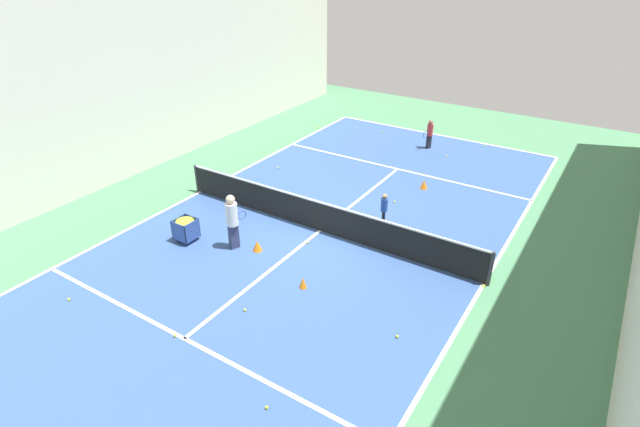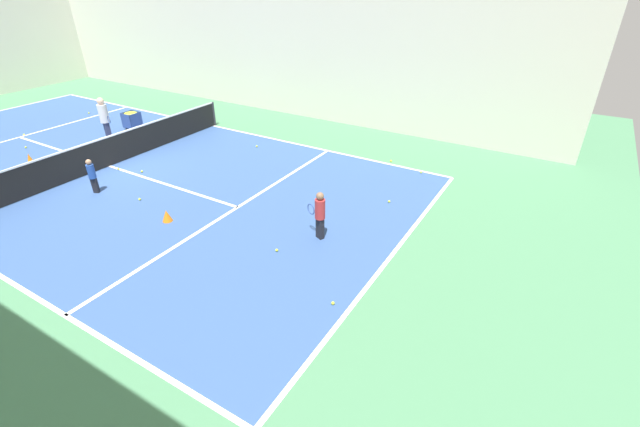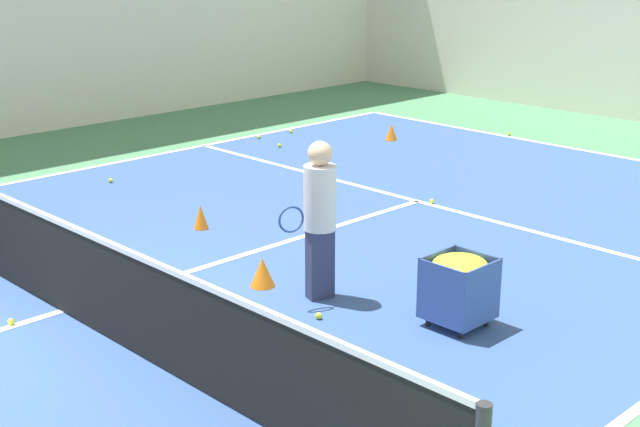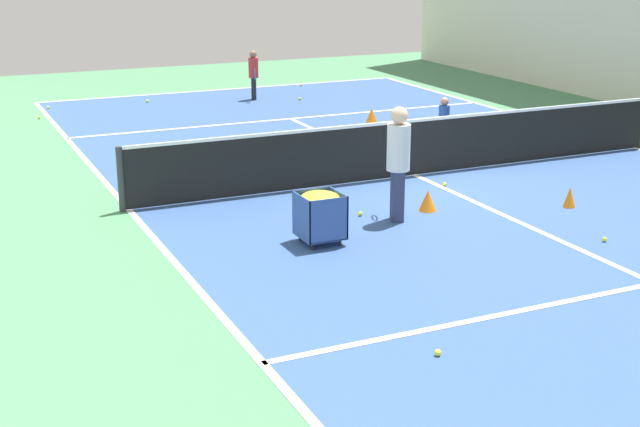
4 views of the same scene
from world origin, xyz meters
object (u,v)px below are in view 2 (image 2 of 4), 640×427
(tennis_net, at_px, (106,152))
(player_near_baseline, at_px, (320,212))
(ball_cart, at_px, (131,117))
(child_midcourt, at_px, (92,174))
(coach_at_net, at_px, (104,117))
(training_cone_1, at_px, (29,158))
(training_cone_0, at_px, (98,143))

(tennis_net, distance_m, player_near_baseline, 8.45)
(player_near_baseline, xyz_separation_m, ball_cart, (3.19, 11.04, -0.21))
(tennis_net, xyz_separation_m, child_midcourt, (-1.45, -1.42, 0.09))
(coach_at_net, bearing_deg, child_midcourt, -22.40)
(child_midcourt, height_order, training_cone_1, child_midcourt)
(ball_cart, relative_size, training_cone_1, 2.27)
(player_near_baseline, xyz_separation_m, training_cone_0, (1.06, 10.36, -0.56))
(coach_at_net, relative_size, training_cone_0, 5.27)
(player_near_baseline, height_order, coach_at_net, coach_at_net)
(child_midcourt, distance_m, training_cone_0, 4.11)
(tennis_net, relative_size, ball_cart, 14.42)
(training_cone_0, relative_size, training_cone_1, 1.01)
(player_near_baseline, xyz_separation_m, training_cone_1, (-1.04, 11.11, -0.56))
(ball_cart, height_order, training_cone_0, ball_cart)
(coach_at_net, distance_m, child_midcourt, 4.69)
(coach_at_net, distance_m, ball_cart, 1.60)
(tennis_net, height_order, coach_at_net, coach_at_net)
(coach_at_net, distance_m, training_cone_0, 1.07)
(tennis_net, distance_m, ball_cart, 4.00)
(player_near_baseline, bearing_deg, ball_cart, 6.52)
(coach_at_net, bearing_deg, ball_cart, 125.77)
(training_cone_0, bearing_deg, ball_cart, 17.93)
(coach_at_net, height_order, training_cone_0, coach_at_net)
(coach_at_net, xyz_separation_m, training_cone_1, (-2.76, 0.53, -0.81))
(ball_cart, xyz_separation_m, training_cone_0, (-2.13, -0.69, -0.35))
(ball_cart, bearing_deg, tennis_net, -139.44)
(training_cone_0, bearing_deg, training_cone_1, 160.35)
(ball_cart, bearing_deg, training_cone_0, -162.07)
(tennis_net, height_order, ball_cart, tennis_net)
(coach_at_net, height_order, ball_cart, coach_at_net)
(child_midcourt, xyz_separation_m, training_cone_1, (0.27, 4.08, -0.45))
(player_near_baseline, bearing_deg, training_cone_0, 16.77)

